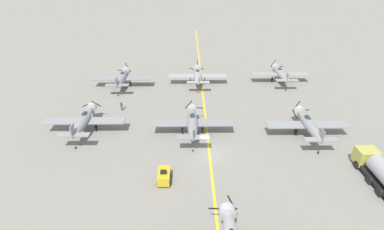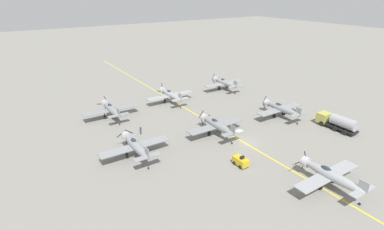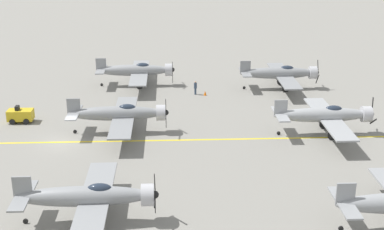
{
  "view_description": "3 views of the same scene",
  "coord_description": "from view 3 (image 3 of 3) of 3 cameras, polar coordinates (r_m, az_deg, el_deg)",
  "views": [
    {
      "loc": [
        -2.73,
        -33.28,
        23.16
      ],
      "look_at": [
        -2.29,
        5.32,
        3.14
      ],
      "focal_mm": 28.0,
      "sensor_mm": 36.0,
      "label": 1
    },
    {
      "loc": [
        -34.29,
        -35.41,
        25.79
      ],
      "look_at": [
        -4.39,
        10.52,
        2.7
      ],
      "focal_mm": 28.0,
      "sensor_mm": 36.0,
      "label": 2
    },
    {
      "loc": [
        47.71,
        10.07,
        20.01
      ],
      "look_at": [
        -0.37,
        12.23,
        2.43
      ],
      "focal_mm": 50.0,
      "sensor_mm": 36.0,
      "label": 3
    }
  ],
  "objects": [
    {
      "name": "ground_plane",
      "position": [
        52.71,
        -13.4,
        -2.83
      ],
      "size": [
        400.0,
        400.0,
        0.0
      ],
      "primitive_type": "plane",
      "color": "gray"
    },
    {
      "name": "taxiway_stripe",
      "position": [
        52.71,
        -13.4,
        -2.83
      ],
      "size": [
        0.3,
        160.0,
        0.01
      ],
      "primitive_type": "cube",
      "color": "yellow",
      "rests_on": "ground"
    },
    {
      "name": "airplane_far_left",
      "position": [
        67.93,
        9.46,
        4.42
      ],
      "size": [
        12.0,
        9.98,
        3.69
      ],
      "rotation": [
        0.0,
        0.0,
        0.05
      ],
      "color": "gray",
      "rests_on": "ground"
    },
    {
      "name": "ground_crew_walking",
      "position": [
        65.02,
        0.36,
        2.99
      ],
      "size": [
        0.37,
        0.37,
        1.69
      ],
      "color": "#334256",
      "rests_on": "ground"
    },
    {
      "name": "tow_tractor",
      "position": [
        58.88,
        -17.83,
        0.0
      ],
      "size": [
        1.57,
        2.6,
        1.79
      ],
      "color": "gold",
      "rests_on": "ground"
    },
    {
      "name": "traffic_cone",
      "position": [
        64.91,
        1.41,
        2.35
      ],
      "size": [
        0.36,
        0.36,
        0.55
      ],
      "primitive_type": "cone",
      "color": "orange",
      "rests_on": "ground"
    },
    {
      "name": "airplane_mid_center",
      "position": [
        53.32,
        -7.68,
        0.14
      ],
      "size": [
        12.0,
        9.98,
        3.65
      ],
      "rotation": [
        0.0,
        0.0,
        -0.18
      ],
      "color": "gray",
      "rests_on": "ground"
    },
    {
      "name": "airplane_mid_right",
      "position": [
        38.08,
        -10.9,
        -8.54
      ],
      "size": [
        12.0,
        9.98,
        3.65
      ],
      "rotation": [
        0.0,
        0.0,
        0.17
      ],
      "color": "gray",
      "rests_on": "ground"
    },
    {
      "name": "airplane_far_center",
      "position": [
        54.08,
        14.07,
        -0.01
      ],
      "size": [
        12.0,
        9.98,
        3.8
      ],
      "rotation": [
        0.0,
        0.0,
        -0.16
      ],
      "color": "#979A9C",
      "rests_on": "ground"
    },
    {
      "name": "airplane_mid_left",
      "position": [
        68.64,
        -5.9,
        4.75
      ],
      "size": [
        12.0,
        9.98,
        3.65
      ],
      "rotation": [
        0.0,
        0.0,
        0.15
      ],
      "color": "gray",
      "rests_on": "ground"
    }
  ]
}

